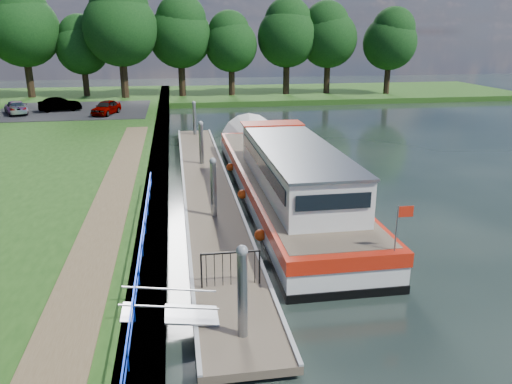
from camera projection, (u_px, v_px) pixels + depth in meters
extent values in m
plane|color=black|center=(240.00, 337.00, 13.57)|extent=(160.00, 160.00, 0.00)
cube|color=#473D2D|center=(158.00, 177.00, 27.15)|extent=(1.10, 90.00, 0.78)
cube|color=#1E4513|center=(280.00, 94.00, 64.17)|extent=(60.00, 18.00, 0.60)
cube|color=brown|center=(106.00, 217.00, 20.17)|extent=(1.60, 40.00, 0.05)
cube|color=black|center=(73.00, 110.00, 47.33)|extent=(14.00, 12.00, 0.06)
cube|color=#0C2DBF|center=(140.00, 249.00, 15.51)|extent=(0.04, 18.00, 0.04)
cube|color=#0C2DBF|center=(141.00, 259.00, 15.62)|extent=(0.03, 18.00, 0.03)
cylinder|color=#0C2DBF|center=(128.00, 357.00, 10.92)|extent=(0.04, 0.04, 0.72)
cylinder|color=#0C2DBF|center=(134.00, 309.00, 12.80)|extent=(0.04, 0.04, 0.72)
cylinder|color=#0C2DBF|center=(139.00, 274.00, 14.68)|extent=(0.04, 0.04, 0.72)
cylinder|color=#0C2DBF|center=(142.00, 246.00, 16.56)|extent=(0.04, 0.04, 0.72)
cylinder|color=#0C2DBF|center=(145.00, 224.00, 18.44)|extent=(0.04, 0.04, 0.72)
cylinder|color=#0C2DBF|center=(147.00, 207.00, 20.32)|extent=(0.04, 0.04, 0.72)
cylinder|color=#0C2DBF|center=(149.00, 192.00, 22.19)|extent=(0.04, 0.04, 0.72)
cylinder|color=#0C2DBF|center=(151.00, 179.00, 24.07)|extent=(0.04, 0.04, 0.72)
cube|color=brown|center=(207.00, 187.00, 25.70)|extent=(2.50, 30.00, 0.24)
cube|color=#9EA0A3|center=(236.00, 316.00, 14.49)|extent=(2.30, 5.00, 0.30)
cube|color=#9EA0A3|center=(214.00, 219.00, 22.01)|extent=(2.30, 5.00, 0.30)
cube|color=#9EA0A3|center=(203.00, 171.00, 29.52)|extent=(2.30, 5.00, 0.30)
cube|color=#9EA0A3|center=(196.00, 143.00, 37.04)|extent=(2.30, 5.00, 0.30)
cube|color=#9EA0A3|center=(230.00, 183.00, 25.83)|extent=(0.12, 30.00, 0.06)
cube|color=#9EA0A3|center=(184.00, 186.00, 25.47)|extent=(0.12, 30.00, 0.06)
cylinder|color=gray|center=(243.00, 312.00, 12.76)|extent=(0.26, 0.26, 3.40)
sphere|color=gray|center=(242.00, 251.00, 12.24)|extent=(0.30, 0.30, 0.30)
cylinder|color=gray|center=(214.00, 200.00, 21.22)|extent=(0.26, 0.26, 3.40)
sphere|color=gray|center=(213.00, 161.00, 20.70)|extent=(0.30, 0.30, 0.30)
cylinder|color=gray|center=(202.00, 152.00, 29.67)|extent=(0.26, 0.26, 3.40)
sphere|color=gray|center=(201.00, 124.00, 29.15)|extent=(0.30, 0.30, 0.30)
cylinder|color=gray|center=(195.00, 125.00, 38.13)|extent=(0.26, 0.26, 3.40)
sphere|color=gray|center=(194.00, 103.00, 37.61)|extent=(0.30, 0.30, 0.30)
cube|color=#A5A8AD|center=(171.00, 314.00, 13.57)|extent=(2.58, 1.00, 0.43)
cube|color=#A5A8AD|center=(169.00, 307.00, 12.97)|extent=(2.58, 0.04, 0.41)
cube|color=#A5A8AD|center=(170.00, 289.00, 13.87)|extent=(2.58, 0.04, 0.41)
cube|color=black|center=(201.00, 271.00, 15.20)|extent=(0.05, 0.05, 1.15)
cube|color=black|center=(260.00, 267.00, 15.47)|extent=(0.05, 0.05, 1.15)
cube|color=black|center=(230.00, 253.00, 15.17)|extent=(1.85, 0.05, 0.05)
cube|color=black|center=(206.00, 270.00, 15.22)|extent=(0.02, 0.02, 1.10)
cube|color=black|center=(214.00, 270.00, 15.26)|extent=(0.02, 0.02, 1.10)
cube|color=black|center=(223.00, 269.00, 15.30)|extent=(0.02, 0.02, 1.10)
cube|color=black|center=(231.00, 269.00, 15.34)|extent=(0.02, 0.02, 1.10)
cube|color=black|center=(239.00, 268.00, 15.38)|extent=(0.02, 0.02, 1.10)
cube|color=black|center=(247.00, 267.00, 15.41)|extent=(0.02, 0.02, 1.10)
cube|color=black|center=(255.00, 267.00, 15.45)|extent=(0.02, 0.02, 1.10)
cube|color=black|center=(282.00, 198.00, 24.87)|extent=(4.00, 20.00, 0.55)
cube|color=silver|center=(282.00, 187.00, 24.69)|extent=(3.96, 19.90, 0.65)
cube|color=red|center=(282.00, 176.00, 24.52)|extent=(4.04, 20.00, 0.48)
cube|color=brown|center=(282.00, 171.00, 24.44)|extent=(3.68, 19.20, 0.04)
cone|color=silver|center=(250.00, 144.00, 34.48)|extent=(4.00, 1.50, 4.00)
cube|color=silver|center=(294.00, 167.00, 21.82)|extent=(3.00, 11.00, 1.75)
cube|color=gray|center=(295.00, 146.00, 21.54)|extent=(3.10, 11.20, 0.10)
cube|color=black|center=(260.00, 162.00, 21.51)|extent=(0.04, 10.00, 0.55)
cube|color=black|center=(328.00, 160.00, 21.98)|extent=(0.04, 10.00, 0.55)
cube|color=black|center=(271.00, 136.00, 26.96)|extent=(2.60, 0.04, 0.55)
cube|color=black|center=(334.00, 202.00, 16.53)|extent=(2.60, 0.04, 0.55)
cube|color=red|center=(272.00, 123.00, 26.40)|extent=(3.20, 1.60, 0.06)
cylinder|color=gray|center=(396.00, 229.00, 15.34)|extent=(0.05, 0.05, 1.50)
cube|color=red|center=(406.00, 212.00, 15.21)|extent=(0.50, 0.02, 0.35)
sphere|color=#E7470C|center=(260.00, 235.00, 18.72)|extent=(0.44, 0.44, 0.44)
sphere|color=#E7470C|center=(242.00, 194.00, 23.41)|extent=(0.44, 0.44, 0.44)
sphere|color=#E7470C|center=(230.00, 167.00, 28.11)|extent=(0.44, 0.44, 0.44)
imported|color=#594C47|center=(291.00, 201.00, 17.42)|extent=(0.62, 0.74, 1.72)
cylinder|color=#332316|center=(30.00, 80.00, 56.43)|extent=(0.83, 0.83, 4.21)
sphere|color=black|center=(23.00, 30.00, 54.78)|extent=(7.95, 7.95, 7.95)
sphere|color=black|center=(18.00, 11.00, 54.23)|extent=(6.31, 6.31, 6.31)
cylinder|color=#332316|center=(86.00, 84.00, 58.00)|extent=(0.70, 0.70, 3.10)
sphere|color=black|center=(82.00, 48.00, 56.78)|extent=(5.85, 5.85, 5.85)
sphere|color=black|center=(80.00, 35.00, 56.46)|extent=(4.65, 4.65, 4.65)
cylinder|color=#332316|center=(124.00, 80.00, 56.16)|extent=(0.84, 0.84, 4.29)
sphere|color=black|center=(120.00, 29.00, 54.48)|extent=(8.10, 8.10, 8.10)
sphere|color=black|center=(119.00, 9.00, 54.01)|extent=(6.44, 6.44, 6.44)
cylinder|color=#332316|center=(182.00, 80.00, 59.10)|extent=(0.79, 0.79, 3.83)
sphere|color=black|center=(180.00, 36.00, 57.60)|extent=(7.24, 7.24, 7.24)
sphere|color=black|center=(181.00, 20.00, 56.86)|extent=(5.75, 5.75, 5.75)
cylinder|color=#332316|center=(232.00, 81.00, 59.85)|extent=(0.72, 0.72, 3.26)
sphere|color=black|center=(231.00, 45.00, 58.57)|extent=(6.16, 6.16, 6.16)
sphere|color=black|center=(229.00, 32.00, 58.30)|extent=(4.89, 4.89, 4.89)
cylinder|color=#332316|center=(286.00, 78.00, 61.08)|extent=(0.78, 0.78, 3.77)
sphere|color=black|center=(287.00, 37.00, 59.60)|extent=(7.13, 7.13, 7.13)
sphere|color=black|center=(288.00, 21.00, 59.29)|extent=(5.66, 5.66, 5.66)
cylinder|color=#332316|center=(327.00, 78.00, 61.90)|extent=(0.77, 0.77, 3.65)
sphere|color=black|center=(329.00, 39.00, 60.47)|extent=(6.89, 6.89, 6.89)
sphere|color=black|center=(326.00, 24.00, 59.90)|extent=(5.47, 5.47, 5.47)
cylinder|color=#332316|center=(387.00, 80.00, 61.27)|extent=(0.74, 0.74, 3.41)
sphere|color=black|center=(390.00, 43.00, 59.93)|extent=(6.43, 6.43, 6.43)
sphere|color=black|center=(394.00, 29.00, 59.27)|extent=(5.11, 5.11, 5.11)
imported|color=#999999|center=(106.00, 107.00, 44.58)|extent=(2.61, 4.01, 1.27)
imported|color=#999999|center=(60.00, 104.00, 46.47)|extent=(4.03, 2.28, 1.26)
imported|color=#999999|center=(16.00, 107.00, 44.87)|extent=(3.08, 4.43, 1.19)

